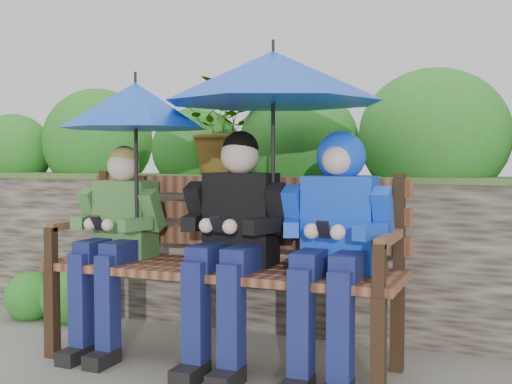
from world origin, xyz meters
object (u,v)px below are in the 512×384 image
at_px(boy_right, 335,231).
at_px(umbrella_right, 273,77).
at_px(park_bench, 226,254).
at_px(boy_left, 116,234).
at_px(umbrella_left, 136,106).
at_px(boy_middle, 233,235).

relative_size(boy_right, umbrella_right, 1.08).
xyz_separation_m(park_bench, boy_right, (0.66, -0.09, 0.17)).
relative_size(boy_left, umbrella_right, 1.02).
height_order(umbrella_left, umbrella_right, umbrella_right).
distance_m(boy_right, umbrella_right, 0.89).
distance_m(boy_right, umbrella_left, 1.35).
xyz_separation_m(boy_right, umbrella_right, (-0.37, 0.07, 0.81)).
relative_size(umbrella_left, umbrella_right, 0.73).
bearing_deg(boy_left, boy_right, 0.31).
xyz_separation_m(boy_left, boy_right, (1.33, 0.01, 0.08)).
height_order(boy_right, umbrella_right, umbrella_right).
xyz_separation_m(boy_left, umbrella_right, (0.96, 0.07, 0.88)).
bearing_deg(boy_left, umbrella_right, 4.31).
height_order(boy_right, umbrella_left, umbrella_left).
height_order(boy_left, umbrella_left, umbrella_left).
height_order(boy_middle, umbrella_right, umbrella_right).
xyz_separation_m(boy_left, umbrella_left, (0.16, -0.02, 0.75)).
xyz_separation_m(boy_middle, umbrella_left, (-0.60, -0.01, 0.71)).
bearing_deg(park_bench, umbrella_right, -5.37).
bearing_deg(boy_left, park_bench, 8.56).
relative_size(park_bench, boy_middle, 1.55).
bearing_deg(umbrella_left, park_bench, 13.63).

